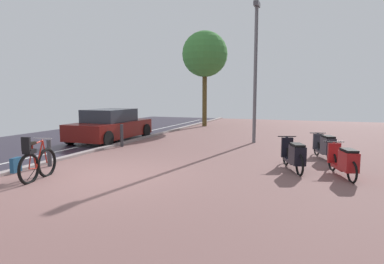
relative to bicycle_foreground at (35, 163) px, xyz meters
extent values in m
cube|color=#845C59|center=(6.05, 0.80, -0.42)|extent=(14.40, 40.00, 0.05)
cube|color=#A3928F|center=(-1.15, 0.80, -0.35)|extent=(0.24, 40.00, 0.08)
torus|color=black|center=(0.09, -0.27, -0.07)|extent=(0.21, 0.73, 0.73)
torus|color=black|center=(-0.04, 0.39, -0.07)|extent=(0.21, 0.73, 0.73)
cylinder|color=#A21E15|center=(0.01, 0.13, 0.20)|extent=(0.10, 0.33, 0.64)
cylinder|color=#A21E15|center=(0.05, -0.07, 0.17)|extent=(0.06, 0.15, 0.58)
cylinder|color=#A21E15|center=(0.02, 0.08, 0.48)|extent=(0.11, 0.41, 0.08)
cylinder|color=#A21E15|center=(0.06, -0.14, -0.09)|extent=(0.08, 0.26, 0.08)
cylinder|color=#A21E15|center=(0.07, -0.19, 0.20)|extent=(0.06, 0.17, 0.53)
cylinder|color=#A21E15|center=(-0.03, 0.33, 0.22)|extent=(0.06, 0.15, 0.58)
cube|color=black|center=(0.06, -0.12, 0.50)|extent=(0.13, 0.23, 0.06)
cylinder|color=#ADADB2|center=(-0.02, 0.27, 0.56)|extent=(0.48, 0.11, 0.02)
cube|color=black|center=(0.08, -0.22, 0.33)|extent=(0.24, 0.27, 0.10)
cube|color=black|center=(0.10, -0.32, 0.51)|extent=(0.21, 0.10, 0.32)
cube|color=#215179|center=(-0.29, -0.29, 0.00)|extent=(0.15, 0.29, 0.34)
cylinder|color=black|center=(-0.04, -0.10, -0.25)|extent=(0.18, 0.13, 0.29)
torus|color=black|center=(6.62, 4.61, -0.16)|extent=(0.21, 0.51, 0.52)
torus|color=black|center=(6.25, 5.73, -0.16)|extent=(0.21, 0.51, 0.52)
cube|color=#30333D|center=(6.43, 5.17, -0.18)|extent=(0.47, 0.72, 0.08)
cube|color=#30333D|center=(6.55, 4.81, 0.07)|extent=(0.45, 0.59, 0.50)
cube|color=black|center=(6.55, 4.81, 0.34)|extent=(0.40, 0.53, 0.06)
cylinder|color=#30333D|center=(6.25, 5.71, 0.09)|extent=(0.10, 0.14, 0.52)
cube|color=#30333D|center=(6.28, 5.64, 0.07)|extent=(0.33, 0.18, 0.51)
cylinder|color=black|center=(6.26, 5.69, 0.35)|extent=(0.50, 0.19, 0.03)
torus|color=black|center=(5.82, 2.64, -0.14)|extent=(0.24, 0.56, 0.57)
torus|color=black|center=(5.40, 3.83, -0.14)|extent=(0.24, 0.56, 0.57)
cube|color=black|center=(5.61, 3.23, -0.16)|extent=(0.50, 0.76, 0.08)
cube|color=black|center=(5.75, 2.85, 0.07)|extent=(0.47, 0.62, 0.47)
cube|color=black|center=(5.75, 2.85, 0.34)|extent=(0.41, 0.56, 0.06)
cylinder|color=black|center=(5.41, 3.80, 0.15)|extent=(0.11, 0.14, 0.57)
cube|color=black|center=(5.43, 3.73, 0.12)|extent=(0.33, 0.18, 0.56)
cylinder|color=black|center=(5.42, 3.78, 0.43)|extent=(0.50, 0.20, 0.03)
torus|color=black|center=(6.98, 2.36, -0.15)|extent=(0.21, 0.53, 0.53)
torus|color=black|center=(6.62, 3.53, -0.15)|extent=(0.21, 0.53, 0.53)
cube|color=#B21D1F|center=(6.80, 2.94, -0.18)|extent=(0.47, 0.74, 0.08)
cube|color=#B21D1F|center=(6.91, 2.57, 0.05)|extent=(0.45, 0.61, 0.46)
cube|color=black|center=(6.91, 2.57, 0.31)|extent=(0.39, 0.55, 0.06)
cylinder|color=#B21D1F|center=(6.62, 3.51, 0.11)|extent=(0.10, 0.13, 0.54)
cube|color=#B21D1F|center=(6.64, 3.44, 0.09)|extent=(0.33, 0.17, 0.53)
cylinder|color=black|center=(6.63, 3.48, 0.38)|extent=(0.51, 0.18, 0.03)
cube|color=maroon|center=(-2.19, 6.27, 0.11)|extent=(1.85, 4.12, 0.66)
cube|color=#282D38|center=(-2.19, 6.22, 0.71)|extent=(1.55, 2.13, 0.54)
cylinder|color=black|center=(-3.07, 7.81, -0.08)|extent=(0.20, 0.62, 0.62)
cylinder|color=black|center=(-1.31, 7.81, -0.08)|extent=(0.20, 0.62, 0.62)
cylinder|color=black|center=(-3.07, 4.73, -0.08)|extent=(0.20, 0.62, 0.62)
cylinder|color=black|center=(-1.31, 4.73, -0.08)|extent=(0.20, 0.62, 0.62)
cylinder|color=slate|center=(3.81, 7.80, 2.34)|extent=(0.14, 0.14, 5.48)
cube|color=#4C4C51|center=(3.81, 7.80, 5.20)|extent=(0.20, 0.52, 0.18)
cylinder|color=brown|center=(-0.37, 13.87, 1.37)|extent=(0.29, 0.29, 3.52)
sphere|color=#41853B|center=(-0.37, 13.87, 4.12)|extent=(2.83, 2.83, 2.83)
cylinder|color=#38383D|center=(-0.80, 1.26, -0.02)|extent=(0.12, 0.12, 0.75)
cylinder|color=#38383D|center=(-0.80, 4.96, 0.04)|extent=(0.12, 0.12, 0.87)
camera|label=1|loc=(6.08, -5.75, 1.61)|focal=30.44mm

